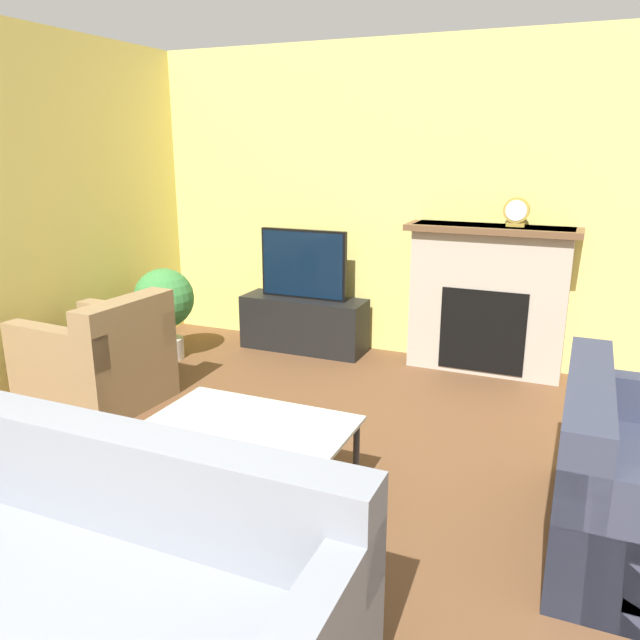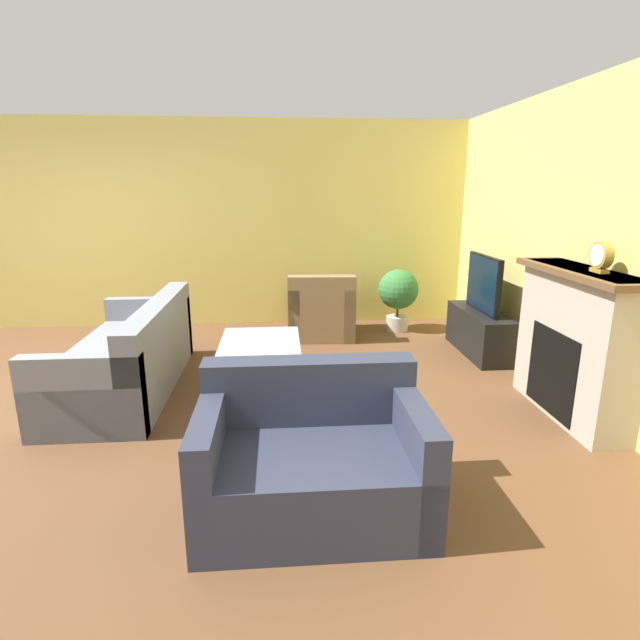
% 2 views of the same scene
% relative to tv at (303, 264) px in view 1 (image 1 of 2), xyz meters
% --- Properties ---
extents(wall_back, '(7.85, 0.06, 2.70)m').
position_rel_tv_xyz_m(wall_back, '(0.89, 0.31, 0.55)').
color(wall_back, '#EADB72').
rests_on(wall_back, ground_plane).
extents(fireplace, '(1.36, 0.39, 1.22)m').
position_rel_tv_xyz_m(fireplace, '(1.62, 0.11, -0.17)').
color(fireplace, '#B2A899').
rests_on(fireplace, ground_plane).
extents(tv_stand, '(1.15, 0.38, 0.49)m').
position_rel_tv_xyz_m(tv_stand, '(-0.00, 0.00, -0.56)').
color(tv_stand, black).
rests_on(tv_stand, ground_plane).
extents(tv, '(0.82, 0.06, 0.63)m').
position_rel_tv_xyz_m(tv, '(0.00, 0.00, 0.00)').
color(tv, black).
rests_on(tv, tv_stand).
extents(couch_sectional, '(2.11, 0.89, 0.82)m').
position_rel_tv_xyz_m(couch_sectional, '(0.76, -3.65, -0.52)').
color(couch_sectional, gray).
rests_on(couch_sectional, ground_plane).
extents(armchair_by_window, '(0.91, 0.86, 0.82)m').
position_rel_tv_xyz_m(armchair_by_window, '(-0.84, -1.73, -0.51)').
color(armchair_by_window, '#8C704C').
rests_on(armchair_by_window, ground_plane).
extents(coffee_table, '(1.07, 0.74, 0.43)m').
position_rel_tv_xyz_m(coffee_table, '(0.79, -2.44, -0.41)').
color(coffee_table, '#333338').
rests_on(coffee_table, ground_plane).
extents(potted_plant, '(0.52, 0.52, 0.81)m').
position_rel_tv_xyz_m(potted_plant, '(-1.02, -0.71, -0.30)').
color(potted_plant, beige).
rests_on(potted_plant, ground_plane).
extents(mantel_clock, '(0.20, 0.07, 0.23)m').
position_rel_tv_xyz_m(mantel_clock, '(1.79, 0.11, 0.53)').
color(mantel_clock, '#B79338').
rests_on(mantel_clock, fireplace).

